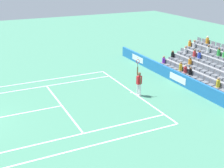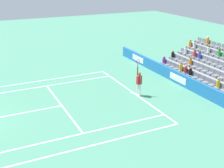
# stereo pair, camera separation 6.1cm
# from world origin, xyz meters

# --- Properties ---
(line_baseline) EXTENTS (10.97, 0.10, 0.01)m
(line_baseline) POSITION_xyz_m (0.00, -11.89, 0.00)
(line_baseline) COLOR white
(line_baseline) RESTS_ON ground
(line_service) EXTENTS (8.23, 0.10, 0.01)m
(line_service) POSITION_xyz_m (0.00, -6.40, 0.00)
(line_service) COLOR white
(line_service) RESTS_ON ground
(line_centre_service) EXTENTS (0.10, 6.40, 0.01)m
(line_centre_service) POSITION_xyz_m (0.00, -3.20, 0.00)
(line_centre_service) COLOR white
(line_centre_service) RESTS_ON ground
(line_singles_sideline_left) EXTENTS (0.10, 11.89, 0.01)m
(line_singles_sideline_left) POSITION_xyz_m (4.12, -5.95, 0.00)
(line_singles_sideline_left) COLOR white
(line_singles_sideline_left) RESTS_ON ground
(line_singles_sideline_right) EXTENTS (0.10, 11.89, 0.01)m
(line_singles_sideline_right) POSITION_xyz_m (-4.12, -5.95, 0.00)
(line_singles_sideline_right) COLOR white
(line_singles_sideline_right) RESTS_ON ground
(line_doubles_sideline_left) EXTENTS (0.10, 11.89, 0.01)m
(line_doubles_sideline_left) POSITION_xyz_m (5.49, -5.95, 0.00)
(line_doubles_sideline_left) COLOR white
(line_doubles_sideline_left) RESTS_ON ground
(line_doubles_sideline_right) EXTENTS (0.10, 11.89, 0.01)m
(line_doubles_sideline_right) POSITION_xyz_m (-5.49, -5.95, 0.00)
(line_doubles_sideline_right) COLOR white
(line_doubles_sideline_right) RESTS_ON ground
(line_centre_mark) EXTENTS (0.10, 0.20, 0.01)m
(line_centre_mark) POSITION_xyz_m (0.00, -11.79, 0.00)
(line_centre_mark) COLOR white
(line_centre_mark) RESTS_ON ground
(sponsor_barrier) EXTENTS (19.01, 0.22, 0.97)m
(sponsor_barrier) POSITION_xyz_m (0.00, -16.10, 0.48)
(sponsor_barrier) COLOR #1E66AD
(sponsor_barrier) RESTS_ON ground
(tennis_player) EXTENTS (0.53, 0.39, 2.85)m
(tennis_player) POSITION_xyz_m (-0.68, -12.00, 0.99)
(tennis_player) COLOR white
(tennis_player) RESTS_ON ground
(stadium_stand) EXTENTS (8.06, 4.75, 3.05)m
(stadium_stand) POSITION_xyz_m (0.00, -19.66, 0.83)
(stadium_stand) COLOR gray
(stadium_stand) RESTS_ON ground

